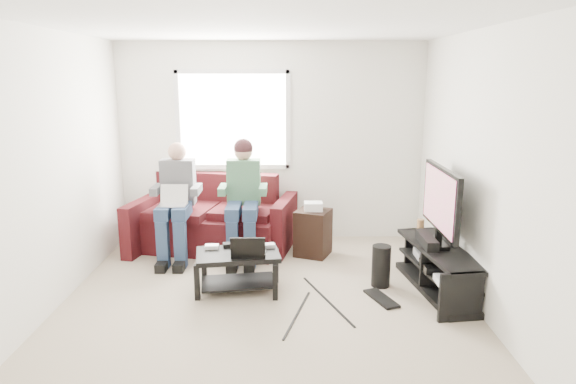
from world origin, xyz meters
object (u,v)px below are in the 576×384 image
at_px(tv, 441,202).
at_px(end_table, 313,231).
at_px(sofa, 215,222).
at_px(coffee_table, 238,263).
at_px(tv_stand, 439,271).
at_px(subwoofer, 381,266).

bearing_deg(tv, end_table, 141.75).
bearing_deg(sofa, coffee_table, -72.81).
relative_size(tv_stand, subwoofer, 3.27).
height_order(coffee_table, subwoofer, subwoofer).
bearing_deg(tv_stand, coffee_table, 179.98).
bearing_deg(tv_stand, subwoofer, 168.40).
distance_m(sofa, coffee_table, 1.44).
bearing_deg(sofa, tv, -27.11).
relative_size(sofa, tv, 1.95).
relative_size(sofa, subwoofer, 4.84).
relative_size(tv_stand, tv, 1.31).
xyz_separation_m(subwoofer, end_table, (-0.67, 0.96, 0.08)).
bearing_deg(sofa, end_table, -13.30).
relative_size(sofa, coffee_table, 2.38).
xyz_separation_m(sofa, end_table, (1.25, -0.29, -0.04)).
xyz_separation_m(coffee_table, tv, (2.06, 0.10, 0.62)).
bearing_deg(sofa, tv_stand, -28.87).
distance_m(tv_stand, end_table, 1.65).
distance_m(coffee_table, end_table, 1.36).
bearing_deg(coffee_table, sofa, 107.19).
bearing_deg(subwoofer, sofa, 146.74).
height_order(coffee_table, end_table, end_table).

